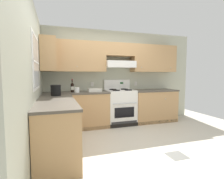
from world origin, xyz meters
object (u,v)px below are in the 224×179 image
(stove, at_px, (120,107))
(paper_towel_roll, at_px, (77,90))
(bowl, at_px, (95,90))
(bucket, at_px, (56,90))
(wine_bottle, at_px, (72,87))

(stove, height_order, paper_towel_roll, stove)
(bowl, relative_size, bucket, 1.52)
(bucket, height_order, paper_towel_roll, bucket)
(stove, bearing_deg, paper_towel_roll, -175.89)
(stove, relative_size, wine_bottle, 3.72)
(wine_bottle, distance_m, bowl, 0.57)
(bucket, relative_size, paper_towel_roll, 1.78)
(bowl, height_order, paper_towel_roll, paper_towel_roll)
(bowl, distance_m, paper_towel_roll, 0.47)
(bowl, bearing_deg, wine_bottle, 174.17)
(stove, relative_size, paper_towel_roll, 9.71)
(bucket, bearing_deg, paper_towel_roll, 46.49)
(stove, relative_size, bucket, 5.45)
(stove, distance_m, paper_towel_roll, 1.27)
(stove, distance_m, bucket, 1.84)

